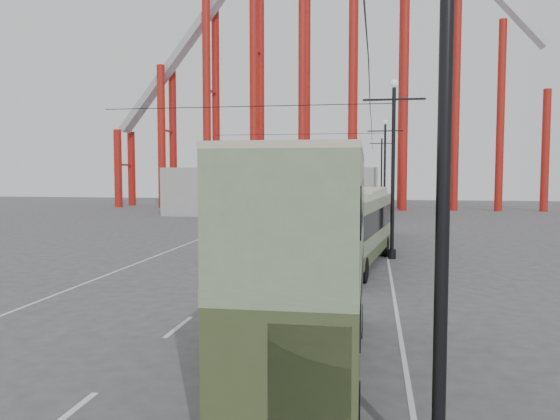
% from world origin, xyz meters
% --- Properties ---
extents(ground, '(160.00, 160.00, 0.00)m').
position_xyz_m(ground, '(0.00, 0.00, 0.00)').
color(ground, '#454547').
rests_on(ground, ground).
extents(road_markings, '(12.52, 120.00, 0.01)m').
position_xyz_m(road_markings, '(-0.86, 19.70, 0.01)').
color(road_markings, silver).
rests_on(road_markings, ground).
extents(lamp_post_mid, '(3.20, 0.44, 9.32)m').
position_xyz_m(lamp_post_mid, '(5.60, 18.00, 4.68)').
color(lamp_post_mid, black).
rests_on(lamp_post_mid, ground).
extents(lamp_post_far, '(3.20, 0.44, 9.32)m').
position_xyz_m(lamp_post_far, '(5.60, 40.00, 4.68)').
color(lamp_post_far, black).
rests_on(lamp_post_far, ground).
extents(lamp_post_distant, '(3.20, 0.44, 9.32)m').
position_xyz_m(lamp_post_distant, '(5.60, 62.00, 4.68)').
color(lamp_post_distant, black).
rests_on(lamp_post_distant, ground).
extents(roller_coaster, '(52.95, 5.00, 55.48)m').
position_xyz_m(roller_coaster, '(-2.49, 56.89, 22.92)').
color(roller_coaster, maroon).
rests_on(roller_coaster, ground).
extents(fairground_shed, '(22.00, 10.00, 5.00)m').
position_xyz_m(fairground_shed, '(-6.00, 47.00, 2.50)').
color(fairground_shed, gray).
rests_on(fairground_shed, ground).
extents(double_decker_bus, '(2.48, 9.36, 5.01)m').
position_xyz_m(double_decker_bus, '(3.21, 1.20, 2.81)').
color(double_decker_bus, '#3B4726').
rests_on(double_decker_bus, ground).
extents(single_decker_green, '(4.31, 12.07, 3.34)m').
position_xyz_m(single_decker_green, '(3.59, 15.47, 1.88)').
color(single_decker_green, '#6B805E').
rests_on(single_decker_green, ground).
extents(single_decker_cream, '(3.86, 11.32, 3.45)m').
position_xyz_m(single_decker_cream, '(3.69, 24.72, 1.94)').
color(single_decker_cream, beige).
rests_on(single_decker_cream, ground).
extents(pedestrian, '(0.71, 0.47, 1.95)m').
position_xyz_m(pedestrian, '(0.29, 4.59, 0.97)').
color(pedestrian, black).
rests_on(pedestrian, ground).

